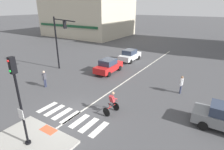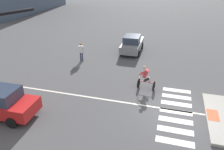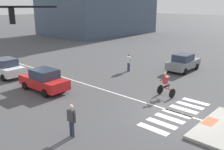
% 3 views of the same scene
% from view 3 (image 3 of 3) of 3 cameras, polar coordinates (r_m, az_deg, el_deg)
% --- Properties ---
extents(ground_plane, '(300.00, 300.00, 0.00)m').
position_cam_3_polar(ground_plane, '(15.24, 14.61, -8.56)').
color(ground_plane, '#474749').
extents(tactile_pad_front, '(1.10, 0.60, 0.01)m').
position_cam_3_polar(tactile_pad_front, '(14.48, 21.55, -9.85)').
color(tactile_pad_front, '#DB5B38').
rests_on(tactile_pad_front, traffic_island).
extents(crosswalk_stripe_a, '(0.44, 1.80, 0.01)m').
position_cam_3_polar(crosswalk_stripe_a, '(13.23, 9.37, -12.12)').
color(crosswalk_stripe_a, silver).
rests_on(crosswalk_stripe_a, ground).
extents(crosswalk_stripe_b, '(0.44, 1.80, 0.01)m').
position_cam_3_polar(crosswalk_stripe_b, '(13.88, 11.32, -10.83)').
color(crosswalk_stripe_b, silver).
rests_on(crosswalk_stripe_b, ground).
extents(crosswalk_stripe_c, '(0.44, 1.80, 0.01)m').
position_cam_3_polar(crosswalk_stripe_c, '(14.54, 13.09, -9.65)').
color(crosswalk_stripe_c, silver).
rests_on(crosswalk_stripe_c, ground).
extents(crosswalk_stripe_d, '(0.44, 1.80, 0.01)m').
position_cam_3_polar(crosswalk_stripe_d, '(15.22, 14.68, -8.56)').
color(crosswalk_stripe_d, silver).
rests_on(crosswalk_stripe_d, ground).
extents(crosswalk_stripe_e, '(0.44, 1.80, 0.01)m').
position_cam_3_polar(crosswalk_stripe_e, '(15.92, 16.13, -7.57)').
color(crosswalk_stripe_e, silver).
rests_on(crosswalk_stripe_e, ground).
extents(crosswalk_stripe_f, '(0.44, 1.80, 0.01)m').
position_cam_3_polar(crosswalk_stripe_f, '(16.64, 17.45, -6.65)').
color(crosswalk_stripe_f, silver).
rests_on(crosswalk_stripe_f, ground).
extents(crosswalk_stripe_g, '(0.44, 1.80, 0.01)m').
position_cam_3_polar(crosswalk_stripe_g, '(17.36, 18.66, -5.80)').
color(crosswalk_stripe_g, silver).
rests_on(crosswalk_stripe_g, ground).
extents(lane_centre_line, '(0.14, 28.00, 0.01)m').
position_cam_3_polar(lane_centre_line, '(21.45, -9.37, -1.05)').
color(lane_centre_line, silver).
rests_on(lane_centre_line, ground).
extents(car_red_westbound_far, '(1.95, 4.15, 1.64)m').
position_cam_3_polar(car_red_westbound_far, '(18.97, -15.34, -1.12)').
color(car_red_westbound_far, red).
rests_on(car_red_westbound_far, ground).
extents(car_white_westbound_distant, '(1.85, 4.10, 1.64)m').
position_cam_3_polar(car_white_westbound_distant, '(23.87, -23.24, 1.59)').
color(car_white_westbound_distant, white).
rests_on(car_white_westbound_distant, ground).
extents(car_grey_cross_right, '(4.13, 1.89, 1.64)m').
position_cam_3_polar(car_grey_cross_right, '(24.86, 16.05, 2.79)').
color(car_grey_cross_right, slate).
rests_on(car_grey_cross_right, ground).
extents(cyclist, '(0.81, 1.17, 1.68)m').
position_cam_3_polar(cyclist, '(17.63, 12.25, -1.98)').
color(cyclist, black).
rests_on(cyclist, ground).
extents(pedestrian_at_curb_left, '(0.27, 0.55, 1.67)m').
position_cam_3_polar(pedestrian_at_curb_left, '(12.09, -9.31, -9.74)').
color(pedestrian_at_curb_left, '#2D334C').
rests_on(pedestrian_at_curb_left, ground).
extents(pedestrian_waiting_far_side, '(0.22, 0.55, 1.67)m').
position_cam_3_polar(pedestrian_waiting_far_side, '(23.72, 3.86, 3.20)').
color(pedestrian_waiting_far_side, '#2D334C').
rests_on(pedestrian_waiting_far_side, ground).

